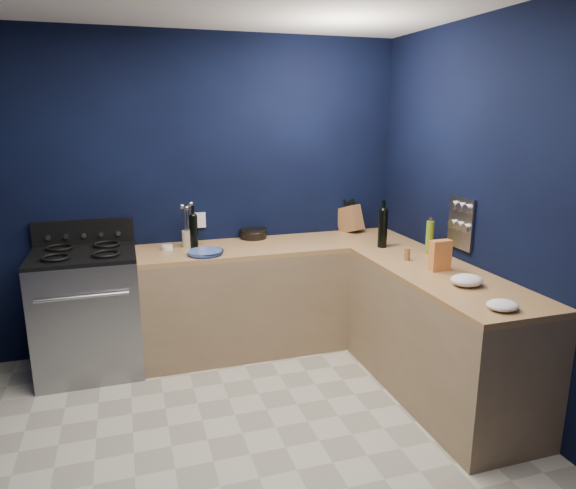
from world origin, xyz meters
name	(u,v)px	position (x,y,z in m)	size (l,w,h in m)	color
floor	(250,456)	(0.00, 0.00, -0.01)	(3.50, 3.50, 0.02)	#B4AE9C
wall_back	(199,194)	(0.00, 1.76, 1.30)	(3.50, 0.02, 2.60)	black
wall_right	(519,221)	(1.76, 0.00, 1.30)	(0.02, 3.50, 2.60)	black
wall_front	(428,422)	(0.00, -1.76, 1.30)	(3.50, 0.02, 2.60)	black
cab_back	(278,297)	(0.60, 1.44, 0.43)	(2.30, 0.63, 0.86)	#8E7253
top_back	(278,246)	(0.60, 1.44, 0.88)	(2.30, 0.63, 0.04)	brown
cab_right	(439,337)	(1.44, 0.29, 0.43)	(0.63, 1.67, 0.86)	#8E7253
top_right	(443,276)	(1.44, 0.29, 0.88)	(0.63, 1.67, 0.04)	brown
gas_range	(89,314)	(-0.93, 1.42, 0.46)	(0.76, 0.66, 0.92)	gray
oven_door	(86,331)	(-0.93, 1.10, 0.45)	(0.59, 0.02, 0.42)	black
cooktop	(83,254)	(-0.93, 1.42, 0.94)	(0.76, 0.66, 0.03)	black
backguard	(84,232)	(-0.93, 1.72, 1.04)	(0.76, 0.06, 0.20)	black
spice_panel	(461,223)	(1.74, 0.55, 1.18)	(0.02, 0.28, 0.38)	gray
wall_outlet	(200,220)	(0.00, 1.74, 1.08)	(0.09, 0.02, 0.13)	white
plate_stack	(205,253)	(-0.04, 1.26, 0.92)	(0.27, 0.27, 0.03)	#37458B
ramekin	(167,247)	(-0.30, 1.52, 0.92)	(0.09, 0.09, 0.03)	white
utensil_crock	(189,239)	(-0.12, 1.56, 0.97)	(0.11, 0.11, 0.13)	beige
wine_bottle_back	(194,232)	(-0.09, 1.51, 1.03)	(0.07, 0.07, 0.27)	black
lemon_basket	(253,233)	(0.45, 1.69, 0.94)	(0.23, 0.23, 0.09)	black
knife_block	(350,219)	(1.36, 1.69, 1.02)	(0.13, 0.21, 0.23)	brown
wine_bottle_right	(383,229)	(1.38, 1.07, 1.05)	(0.08, 0.08, 0.31)	black
oil_bottle	(430,237)	(1.63, 0.78, 1.03)	(0.06, 0.06, 0.26)	olive
spice_jar_near	(407,254)	(1.37, 0.66, 0.95)	(0.04, 0.04, 0.09)	olive
spice_jar_far	(438,262)	(1.47, 0.41, 0.94)	(0.04, 0.04, 0.09)	olive
crouton_bag	(440,255)	(1.45, 0.36, 1.01)	(0.15, 0.07, 0.21)	red
towel_front	(467,280)	(1.42, 0.02, 0.94)	(0.21, 0.18, 0.07)	white
towel_end	(502,305)	(1.35, -0.40, 0.93)	(0.18, 0.16, 0.05)	white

